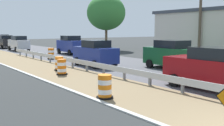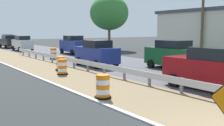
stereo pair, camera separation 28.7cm
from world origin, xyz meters
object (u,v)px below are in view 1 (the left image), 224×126
(car_trailing_near_lane, at_px, (71,45))
(car_lead_far_lane, at_px, (5,42))
(traffic_barrel_mid, at_px, (59,64))
(car_mid_far_lane, at_px, (4,39))
(traffic_barrel_far, at_px, (51,54))
(car_distant_a, at_px, (173,55))
(traffic_barrel_close, at_px, (62,68))
(utility_pole_near, at_px, (200,10))
(car_distant_b, at_px, (213,68))
(traffic_barrel_nearest, at_px, (105,88))
(car_lead_near_lane, at_px, (19,43))
(car_trailing_far_lane, at_px, (95,53))

(car_trailing_near_lane, bearing_deg, car_lead_far_lane, -166.47)
(traffic_barrel_mid, distance_m, car_mid_far_lane, 39.90)
(traffic_barrel_far, relative_size, car_mid_far_lane, 0.26)
(car_mid_far_lane, xyz_separation_m, car_distant_a, (0.29, -43.80, 0.07))
(traffic_barrel_close, xyz_separation_m, utility_pole_near, (12.89, -1.25, 4.18))
(traffic_barrel_mid, relative_size, car_distant_b, 0.21)
(traffic_barrel_close, bearing_deg, car_trailing_near_lane, 59.22)
(car_mid_far_lane, xyz_separation_m, car_distant_b, (-3.46, -49.31, 0.03))
(traffic_barrel_close, height_order, car_distant_a, car_distant_a)
(traffic_barrel_far, bearing_deg, car_trailing_near_lane, 40.62)
(car_trailing_near_lane, xyz_separation_m, utility_pole_near, (5.33, -13.94, 3.53))
(traffic_barrel_nearest, relative_size, utility_pole_near, 0.11)
(car_lead_near_lane, xyz_separation_m, car_lead_far_lane, (0.01, 6.89, -0.01))
(car_lead_near_lane, height_order, car_trailing_far_lane, car_lead_near_lane)
(traffic_barrel_close, height_order, car_mid_far_lane, car_mid_far_lane)
(traffic_barrel_nearest, relative_size, traffic_barrel_mid, 1.03)
(traffic_barrel_far, distance_m, car_distant_b, 17.30)
(traffic_barrel_nearest, distance_m, car_lead_far_lane, 35.31)
(car_lead_far_lane, bearing_deg, car_distant_b, 177.94)
(traffic_barrel_mid, xyz_separation_m, utility_pole_near, (12.21, -3.02, 4.19))
(traffic_barrel_mid, distance_m, utility_pole_near, 13.26)
(car_lead_near_lane, bearing_deg, traffic_barrel_far, 176.04)
(car_lead_far_lane, distance_m, car_trailing_far_lane, 26.34)
(traffic_barrel_far, bearing_deg, car_distant_a, -69.93)
(traffic_barrel_mid, bearing_deg, car_distant_a, -32.68)
(traffic_barrel_far, xyz_separation_m, car_mid_far_lane, (4.01, 32.02, 0.50))
(car_lead_near_lane, bearing_deg, traffic_barrel_nearest, 168.98)
(car_lead_far_lane, xyz_separation_m, car_trailing_far_lane, (-0.20, -26.34, 0.01))
(car_distant_b, bearing_deg, car_mid_far_lane, -4.29)
(traffic_barrel_far, bearing_deg, car_mid_far_lane, 82.86)
(car_mid_far_lane, height_order, car_distant_a, car_distant_a)
(car_mid_far_lane, bearing_deg, traffic_barrel_mid, -11.62)
(car_trailing_near_lane, distance_m, car_mid_far_lane, 28.41)
(car_trailing_near_lane, relative_size, car_trailing_far_lane, 1.04)
(traffic_barrel_far, distance_m, car_trailing_near_lane, 5.59)
(car_lead_far_lane, height_order, car_trailing_far_lane, car_trailing_far_lane)
(car_lead_near_lane, height_order, car_distant_a, car_distant_a)
(car_trailing_far_lane, bearing_deg, car_distant_a, -141.72)
(car_distant_b, bearing_deg, car_lead_far_lane, -0.74)
(car_mid_far_lane, xyz_separation_m, car_trailing_far_lane, (-3.36, -38.95, 0.04))
(traffic_barrel_nearest, xyz_separation_m, car_trailing_near_lane, (8.77, 19.10, 0.65))
(car_lead_far_lane, bearing_deg, utility_pole_near, -165.29)
(traffic_barrel_mid, xyz_separation_m, car_distant_b, (3.22, -9.98, 0.59))
(traffic_barrel_mid, xyz_separation_m, traffic_barrel_far, (2.66, 7.31, 0.05))
(traffic_barrel_close, relative_size, traffic_barrel_far, 0.93)
(traffic_barrel_far, height_order, car_lead_near_lane, car_lead_near_lane)
(traffic_barrel_nearest, height_order, utility_pole_near, utility_pole_near)
(traffic_barrel_close, bearing_deg, car_lead_far_lane, 81.63)
(traffic_barrel_far, bearing_deg, car_lead_near_lane, 86.15)
(traffic_barrel_nearest, relative_size, traffic_barrel_close, 1.00)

